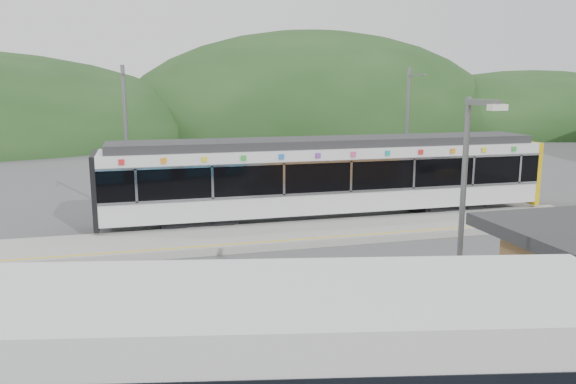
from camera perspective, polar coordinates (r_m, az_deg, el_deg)
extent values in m
plane|color=#4C4C4F|center=(20.04, 4.60, -7.01)|extent=(120.00, 120.00, 0.00)
ellipsoid|color=#1E3D19|center=(75.62, 2.47, 6.24)|extent=(52.00, 39.00, 26.00)
ellipsoid|color=#1E3D19|center=(83.86, 23.16, 5.84)|extent=(44.00, 33.00, 16.00)
cube|color=#9E9E99|center=(23.01, 1.88, -4.22)|extent=(26.00, 3.20, 0.30)
cube|color=yellow|center=(21.77, 2.87, -4.69)|extent=(26.00, 0.10, 0.01)
cube|color=black|center=(24.77, -9.15, -2.90)|extent=(3.20, 2.20, 0.56)
cube|color=black|center=(28.50, 15.60, -1.35)|extent=(3.20, 2.20, 0.56)
cube|color=silver|center=(25.86, 4.13, -0.52)|extent=(20.00, 2.90, 0.92)
cube|color=black|center=(25.66, 4.17, 2.07)|extent=(20.00, 2.96, 1.45)
cube|color=silver|center=(24.38, 5.29, -0.02)|extent=(20.00, 0.05, 0.10)
cube|color=silver|center=(24.16, 5.35, 3.12)|extent=(20.00, 0.05, 0.10)
cube|color=silver|center=(25.53, 4.20, 4.18)|extent=(20.00, 2.90, 0.45)
cube|color=#2D2D30|center=(25.48, 4.21, 5.09)|extent=(19.40, 2.50, 0.36)
cube|color=#DDB30B|center=(30.51, 22.46, 2.07)|extent=(0.24, 2.92, 3.00)
cube|color=black|center=(24.41, -18.88, 0.28)|extent=(0.20, 2.92, 3.00)
cube|color=silver|center=(22.81, -15.17, 0.61)|extent=(0.10, 0.05, 1.35)
cube|color=silver|center=(22.97, -7.68, 0.97)|extent=(0.10, 0.05, 1.35)
cube|color=silver|center=(23.53, -0.41, 1.30)|extent=(0.10, 0.05, 1.35)
cube|color=silver|center=(24.44, 6.42, 1.59)|extent=(0.10, 0.05, 1.35)
cube|color=silver|center=(25.67, 12.68, 1.84)|extent=(0.10, 0.05, 1.35)
cube|color=silver|center=(27.17, 18.31, 2.04)|extent=(0.10, 0.05, 1.35)
cube|color=silver|center=(28.61, 22.52, 2.18)|extent=(0.10, 0.05, 1.35)
cube|color=red|center=(22.68, -16.56, 2.92)|extent=(0.22, 0.04, 0.22)
cube|color=orange|center=(22.69, -12.51, 3.12)|extent=(0.22, 0.04, 0.22)
cube|color=yellow|center=(22.81, -8.49, 3.30)|extent=(0.22, 0.04, 0.22)
cube|color=green|center=(23.03, -4.53, 3.46)|extent=(0.22, 0.04, 0.22)
cube|color=blue|center=(23.37, -0.66, 3.60)|extent=(0.22, 0.04, 0.22)
cube|color=purple|center=(23.81, 3.08, 3.72)|extent=(0.22, 0.04, 0.22)
cube|color=#E54C8C|center=(24.35, 6.68, 3.82)|extent=(0.22, 0.04, 0.22)
cube|color=#19A5A5|center=(24.97, 10.11, 3.90)|extent=(0.22, 0.04, 0.22)
cube|color=red|center=(25.69, 13.35, 3.97)|extent=(0.22, 0.04, 0.22)
cube|color=orange|center=(26.48, 16.42, 4.02)|extent=(0.22, 0.04, 0.22)
cube|color=yellow|center=(27.34, 19.30, 4.06)|extent=(0.22, 0.04, 0.22)
cube|color=green|center=(28.26, 22.00, 4.08)|extent=(0.22, 0.04, 0.22)
cylinder|color=slate|center=(26.70, -16.08, 4.78)|extent=(0.18, 0.18, 7.00)
cube|color=slate|center=(25.77, -16.48, 11.47)|extent=(0.08, 1.80, 0.08)
cylinder|color=slate|center=(29.88, 11.96, 5.58)|extent=(0.18, 0.18, 7.00)
cube|color=slate|center=(29.05, 12.93, 11.52)|extent=(0.08, 1.80, 0.08)
cube|color=black|center=(8.33, -9.89, -16.39)|extent=(12.66, 5.34, 0.90)
cube|color=silver|center=(8.03, -10.07, -11.76)|extent=(12.65, 5.30, 0.56)
cylinder|color=slate|center=(12.50, 17.12, -4.44)|extent=(0.12, 0.12, 5.90)
cube|color=slate|center=(11.72, 19.06, 8.60)|extent=(0.18, 0.99, 0.12)
cube|color=silver|center=(11.35, 20.28, 8.07)|extent=(0.36, 0.20, 0.12)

